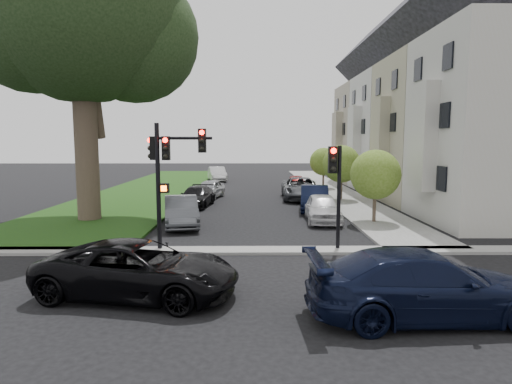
{
  "coord_description": "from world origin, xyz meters",
  "views": [
    {
      "loc": [
        -0.17,
        -14.22,
        4.28
      ],
      "look_at": [
        0.0,
        5.0,
        2.0
      ],
      "focal_mm": 30.0,
      "sensor_mm": 36.0,
      "label": 1
    }
  ],
  "objects_px": {
    "small_tree_a": "(375,175)",
    "car_parked_3": "(296,183)",
    "traffic_signal_main": "(168,164)",
    "car_cross_far": "(424,285)",
    "car_cross_near": "(139,269)",
    "small_tree_c": "(324,162)",
    "car_parked_5": "(181,211)",
    "car_parked_2": "(301,189)",
    "car_parked_9": "(217,174)",
    "car_parked_6": "(196,197)",
    "small_tree_b": "(341,164)",
    "car_parked_0": "(322,208)",
    "car_parked_1": "(314,198)",
    "eucalyptus": "(78,0)",
    "car_parked_7": "(209,189)",
    "traffic_signal_secondary": "(336,178)"
  },
  "relations": [
    {
      "from": "car_parked_1",
      "to": "car_parked_7",
      "type": "relative_size",
      "value": 1.16
    },
    {
      "from": "traffic_signal_main",
      "to": "car_cross_near",
      "type": "height_order",
      "value": "traffic_signal_main"
    },
    {
      "from": "small_tree_b",
      "to": "car_parked_5",
      "type": "height_order",
      "value": "small_tree_b"
    },
    {
      "from": "eucalyptus",
      "to": "traffic_signal_main",
      "type": "distance_m",
      "value": 11.72
    },
    {
      "from": "car_cross_far",
      "to": "car_parked_7",
      "type": "distance_m",
      "value": 23.36
    },
    {
      "from": "small_tree_a",
      "to": "car_cross_far",
      "type": "relative_size",
      "value": 0.68
    },
    {
      "from": "eucalyptus",
      "to": "car_cross_near",
      "type": "xyz_separation_m",
      "value": [
        5.74,
        -11.36,
        -10.69
      ]
    },
    {
      "from": "car_parked_9",
      "to": "car_parked_6",
      "type": "bearing_deg",
      "value": -101.27
    },
    {
      "from": "small_tree_a",
      "to": "traffic_signal_secondary",
      "type": "distance_m",
      "value": 6.4
    },
    {
      "from": "car_parked_0",
      "to": "car_parked_1",
      "type": "height_order",
      "value": "car_parked_1"
    },
    {
      "from": "car_parked_2",
      "to": "car_parked_9",
      "type": "relative_size",
      "value": 1.24
    },
    {
      "from": "car_parked_7",
      "to": "car_parked_9",
      "type": "distance_m",
      "value": 14.0
    },
    {
      "from": "eucalyptus",
      "to": "traffic_signal_secondary",
      "type": "distance_m",
      "value": 16.18
    },
    {
      "from": "car_parked_7",
      "to": "eucalyptus",
      "type": "bearing_deg",
      "value": -110.8
    },
    {
      "from": "car_cross_near",
      "to": "car_parked_2",
      "type": "distance_m",
      "value": 21.05
    },
    {
      "from": "car_parked_0",
      "to": "car_parked_7",
      "type": "bearing_deg",
      "value": 129.01
    },
    {
      "from": "car_parked_6",
      "to": "small_tree_b",
      "type": "bearing_deg",
      "value": 20.48
    },
    {
      "from": "eucalyptus",
      "to": "car_cross_far",
      "type": "bearing_deg",
      "value": -44.67
    },
    {
      "from": "small_tree_b",
      "to": "traffic_signal_secondary",
      "type": "bearing_deg",
      "value": -102.66
    },
    {
      "from": "small_tree_a",
      "to": "car_parked_2",
      "type": "bearing_deg",
      "value": 106.3
    },
    {
      "from": "small_tree_a",
      "to": "car_cross_far",
      "type": "height_order",
      "value": "small_tree_a"
    },
    {
      "from": "traffic_signal_main",
      "to": "car_parked_6",
      "type": "distance_m",
      "value": 11.83
    },
    {
      "from": "car_parked_2",
      "to": "car_parked_0",
      "type": "bearing_deg",
      "value": -87.14
    },
    {
      "from": "small_tree_a",
      "to": "small_tree_c",
      "type": "distance_m",
      "value": 16.16
    },
    {
      "from": "small_tree_c",
      "to": "car_cross_far",
      "type": "distance_m",
      "value": 28.29
    },
    {
      "from": "eucalyptus",
      "to": "small_tree_c",
      "type": "relative_size",
      "value": 4.51
    },
    {
      "from": "car_parked_5",
      "to": "small_tree_c",
      "type": "bearing_deg",
      "value": 47.81
    },
    {
      "from": "traffic_signal_main",
      "to": "car_parked_3",
      "type": "xyz_separation_m",
      "value": [
        7.06,
        20.59,
        -2.75
      ]
    },
    {
      "from": "small_tree_b",
      "to": "car_parked_9",
      "type": "xyz_separation_m",
      "value": [
        -10.17,
        15.69,
        -1.91
      ]
    },
    {
      "from": "small_tree_a",
      "to": "small_tree_c",
      "type": "relative_size",
      "value": 1.04
    },
    {
      "from": "car_parked_6",
      "to": "car_parked_2",
      "type": "bearing_deg",
      "value": 32.33
    },
    {
      "from": "eucalyptus",
      "to": "car_parked_6",
      "type": "xyz_separation_m",
      "value": [
        5.2,
        5.07,
        -10.8
      ]
    },
    {
      "from": "small_tree_a",
      "to": "car_parked_3",
      "type": "xyz_separation_m",
      "value": [
        -2.54,
        15.07,
        -1.89
      ]
    },
    {
      "from": "car_parked_9",
      "to": "car_parked_5",
      "type": "bearing_deg",
      "value": -101.2
    },
    {
      "from": "traffic_signal_main",
      "to": "traffic_signal_secondary",
      "type": "bearing_deg",
      "value": -0.36
    },
    {
      "from": "car_cross_far",
      "to": "car_parked_2",
      "type": "height_order",
      "value": "car_cross_far"
    },
    {
      "from": "small_tree_c",
      "to": "traffic_signal_main",
      "type": "relative_size",
      "value": 0.75
    },
    {
      "from": "car_parked_3",
      "to": "car_parked_6",
      "type": "height_order",
      "value": "car_parked_3"
    },
    {
      "from": "car_parked_5",
      "to": "car_parked_9",
      "type": "distance_m",
      "value": 24.7
    },
    {
      "from": "small_tree_a",
      "to": "car_parked_5",
      "type": "bearing_deg",
      "value": -176.76
    },
    {
      "from": "small_tree_a",
      "to": "car_parked_3",
      "type": "bearing_deg",
      "value": 99.58
    },
    {
      "from": "small_tree_a",
      "to": "car_parked_2",
      "type": "distance_m",
      "value": 10.03
    },
    {
      "from": "small_tree_c",
      "to": "car_parked_5",
      "type": "xyz_separation_m",
      "value": [
        -9.98,
        -16.72,
        -1.72
      ]
    },
    {
      "from": "car_parked_3",
      "to": "car_parked_6",
      "type": "bearing_deg",
      "value": -123.59
    },
    {
      "from": "small_tree_b",
      "to": "traffic_signal_main",
      "type": "bearing_deg",
      "value": -124.52
    },
    {
      "from": "car_cross_far",
      "to": "traffic_signal_secondary",
      "type": "bearing_deg",
      "value": 5.49
    },
    {
      "from": "traffic_signal_main",
      "to": "car_parked_7",
      "type": "height_order",
      "value": "traffic_signal_main"
    },
    {
      "from": "car_cross_near",
      "to": "traffic_signal_main",
      "type": "bearing_deg",
      "value": 11.89
    },
    {
      "from": "car_parked_6",
      "to": "car_parked_0",
      "type": "bearing_deg",
      "value": -29.32
    },
    {
      "from": "eucalyptus",
      "to": "car_cross_near",
      "type": "bearing_deg",
      "value": -63.2
    }
  ]
}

